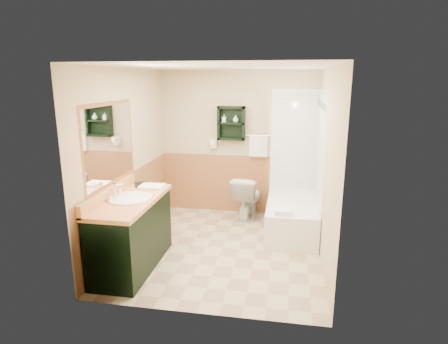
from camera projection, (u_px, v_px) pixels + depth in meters
floor at (223, 248)px, 5.14m from camera, size 3.00×3.00×0.00m
back_wall at (238, 143)px, 6.30m from camera, size 2.60×0.04×2.40m
left_wall at (127, 159)px, 5.06m from camera, size 0.04×3.00×2.40m
right_wall at (327, 166)px, 4.63m from camera, size 0.04×3.00×2.40m
ceiling at (222, 65)px, 4.55m from camera, size 2.60×3.00×0.04m
wainscot_left at (132, 208)px, 5.23m from camera, size 2.98×2.98×1.00m
wainscot_back at (237, 184)px, 6.44m from camera, size 2.58×2.58×1.00m
mirror_frame at (110, 144)px, 4.46m from camera, size 1.30×1.30×1.00m
mirror_glass at (110, 144)px, 4.45m from camera, size 1.20×1.20×0.90m
tile_right at (319, 165)px, 5.39m from camera, size 1.50×1.50×2.10m
tile_back at (300, 155)px, 6.13m from camera, size 0.95×0.95×2.10m
tile_accent at (322, 105)px, 5.19m from camera, size 1.50×1.50×0.10m
wall_shelf at (231, 123)px, 6.12m from camera, size 0.45×0.15×0.55m
hair_dryer at (214, 143)px, 6.28m from camera, size 0.10×0.24×0.18m
towel_bar at (259, 136)px, 6.14m from camera, size 0.40×0.06×0.40m
curtain_rod at (269, 97)px, 5.28m from camera, size 0.03×1.60×0.03m
shower_curtain at (268, 154)px, 5.66m from camera, size 1.05×1.05×1.70m
vanity at (132, 233)px, 4.53m from camera, size 0.59×1.38×0.87m
bathtub at (291, 216)px, 5.64m from camera, size 0.73×1.50×0.48m
toilet at (247, 198)px, 6.16m from camera, size 0.51×0.78×0.71m
counter_towel at (152, 187)px, 4.86m from camera, size 0.31×0.24×0.04m
vanity_book at (134, 177)px, 4.94m from camera, size 0.16×0.10×0.23m
tub_towel at (283, 212)px, 5.01m from camera, size 0.21×0.18×0.07m
soap_bottle_a at (224, 120)px, 6.13m from camera, size 0.07×0.13×0.06m
soap_bottle_b at (236, 120)px, 6.09m from camera, size 0.11×0.13×0.09m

